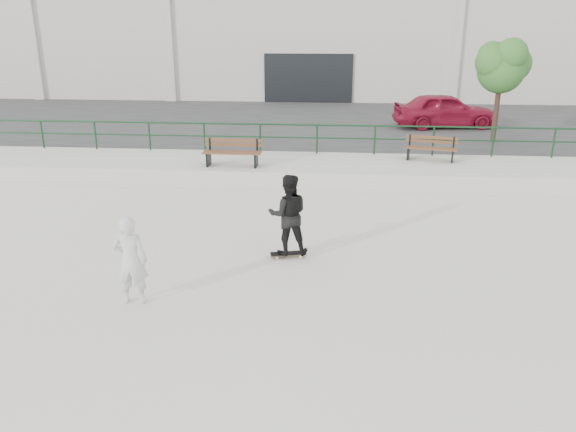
# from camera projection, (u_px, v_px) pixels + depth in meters

# --- Properties ---
(ground) EXTENTS (120.00, 120.00, 0.00)m
(ground) POSITION_uv_depth(u_px,v_px,m) (236.00, 316.00, 9.84)
(ground) COLOR beige
(ground) RESTS_ON ground
(ledge) EXTENTS (30.00, 3.00, 0.50)m
(ledge) POSITION_uv_depth(u_px,v_px,m) (285.00, 169.00, 18.69)
(ledge) COLOR #B9B6A9
(ledge) RESTS_ON ground
(parking_strip) EXTENTS (60.00, 14.00, 0.50)m
(parking_strip) POSITION_uv_depth(u_px,v_px,m) (301.00, 125.00, 26.69)
(parking_strip) COLOR #303030
(parking_strip) RESTS_ON ground
(railing) EXTENTS (28.00, 0.06, 1.03)m
(railing) POSITION_uv_depth(u_px,v_px,m) (288.00, 132.00, 19.59)
(railing) COLOR #153A1F
(railing) RESTS_ON ledge
(commercial_building) EXTENTS (44.20, 16.33, 8.00)m
(commercial_building) POSITION_uv_depth(u_px,v_px,m) (315.00, 26.00, 38.44)
(commercial_building) COLOR #B4ADA2
(commercial_building) RESTS_ON ground
(bench_left) EXTENTS (1.86, 0.58, 0.86)m
(bench_left) POSITION_uv_depth(u_px,v_px,m) (232.00, 153.00, 17.94)
(bench_left) COLOR #562E1D
(bench_left) RESTS_ON ledge
(bench_right) EXTENTS (1.78, 0.84, 0.79)m
(bench_right) POSITION_uv_depth(u_px,v_px,m) (431.00, 148.00, 18.68)
(bench_right) COLOR #562E1D
(bench_right) RESTS_ON ledge
(tree) EXTENTS (2.17, 1.93, 3.86)m
(tree) POSITION_uv_depth(u_px,v_px,m) (502.00, 64.00, 20.71)
(tree) COLOR #3E2A1F
(tree) RESTS_ON parking_strip
(red_car) EXTENTS (4.57, 2.40, 1.48)m
(red_car) POSITION_uv_depth(u_px,v_px,m) (445.00, 110.00, 24.41)
(red_car) COLOR maroon
(red_car) RESTS_ON parking_strip
(skateboard) EXTENTS (0.80, 0.37, 0.09)m
(skateboard) POSITION_uv_depth(u_px,v_px,m) (288.00, 254.00, 12.30)
(skateboard) COLOR black
(skateboard) RESTS_ON ground
(standing_skater) EXTENTS (0.95, 0.79, 1.77)m
(standing_skater) POSITION_uv_depth(u_px,v_px,m) (288.00, 215.00, 12.00)
(standing_skater) COLOR black
(standing_skater) RESTS_ON skateboard
(seated_skater) EXTENTS (0.64, 0.44, 1.68)m
(seated_skater) POSITION_uv_depth(u_px,v_px,m) (131.00, 260.00, 10.06)
(seated_skater) COLOR silver
(seated_skater) RESTS_ON ground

